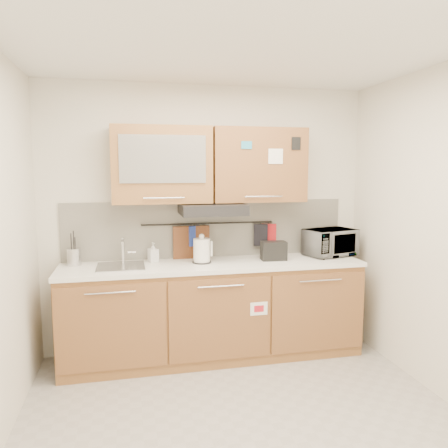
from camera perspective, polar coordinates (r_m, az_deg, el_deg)
name	(u,v)px	position (r m, az deg, el deg)	size (l,w,h in m)	color
floor	(247,427)	(3.37, 2.99, -24.94)	(3.20, 3.20, 0.00)	#9E9993
ceiling	(249,39)	(2.97, 3.35, 22.94)	(3.20, 3.20, 0.00)	white
wall_back	(208,219)	(4.35, -2.16, 0.68)	(3.20, 3.20, 0.00)	silver
base_cabinet	(214,315)	(4.25, -1.34, -11.86)	(2.80, 0.64, 0.88)	#9F6538
countertop	(214,265)	(4.11, -1.35, -5.35)	(2.82, 0.62, 0.04)	white
backsplash	(208,229)	(4.35, -2.12, -0.65)	(2.80, 0.02, 0.56)	silver
upper_cabinets	(210,165)	(4.14, -1.82, 7.71)	(1.82, 0.37, 0.70)	#9F6538
range_hood	(212,209)	(4.09, -1.54, 1.96)	(0.60, 0.46, 0.10)	black
sink	(121,266)	(4.05, -13.31, -5.38)	(0.42, 0.40, 0.26)	silver
utensil_rail	(209,223)	(4.30, -2.03, 0.08)	(0.02, 0.02, 1.30)	black
utensil_crock	(74,257)	(4.21, -19.00, -4.04)	(0.16, 0.16, 0.32)	silver
kettle	(202,251)	(4.09, -2.91, -3.57)	(0.21, 0.20, 0.27)	white
toaster	(274,251)	(4.24, 6.50, -3.46)	(0.25, 0.16, 0.18)	black
microwave	(330,242)	(4.55, 13.66, -2.35)	(0.49, 0.33, 0.27)	#999999
soap_bottle	(153,252)	(4.18, -9.24, -3.66)	(0.08, 0.09, 0.19)	#999999
cutting_board	(191,248)	(4.30, -4.28, -3.21)	(0.36, 0.03, 0.44)	brown
oven_mitt	(195,236)	(4.28, -3.87, -1.57)	(0.12, 0.03, 0.20)	#213699
dark_pouch	(261,235)	(4.43, 4.81, -1.44)	(0.14, 0.04, 0.22)	black
pot_holder	(269,233)	(4.46, 5.87, -1.16)	(0.15, 0.02, 0.18)	#B0171C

